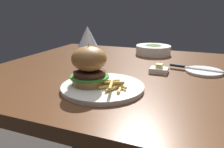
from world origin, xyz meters
The scene contains 9 objects.
dining_table centered at (0.00, 0.00, 0.66)m, with size 1.31×1.00×0.74m.
main_plate centered at (-0.08, -0.25, 0.75)m, with size 0.26×0.26×0.01m, color white.
burger_sandwich centered at (-0.12, -0.26, 0.81)m, with size 0.12×0.12×0.13m.
fries_pile centered at (-0.04, -0.27, 0.76)m, with size 0.10×0.12×0.03m.
wine_glass centered at (-0.22, -0.08, 0.88)m, with size 0.08×0.08×0.18m.
bread_plate centered at (0.22, 0.07, 0.74)m, with size 0.14×0.14×0.01m, color white.
table_knife centered at (0.17, 0.08, 0.75)m, with size 0.21×0.05×0.01m.
butter_dish centered at (0.05, 0.00, 0.75)m, with size 0.07×0.06×0.04m.
soup_bowl centered at (-0.04, 0.35, 0.77)m, with size 0.19×0.19×0.05m.
Camera 1 is at (0.19, -0.84, 0.99)m, focal length 35.00 mm.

